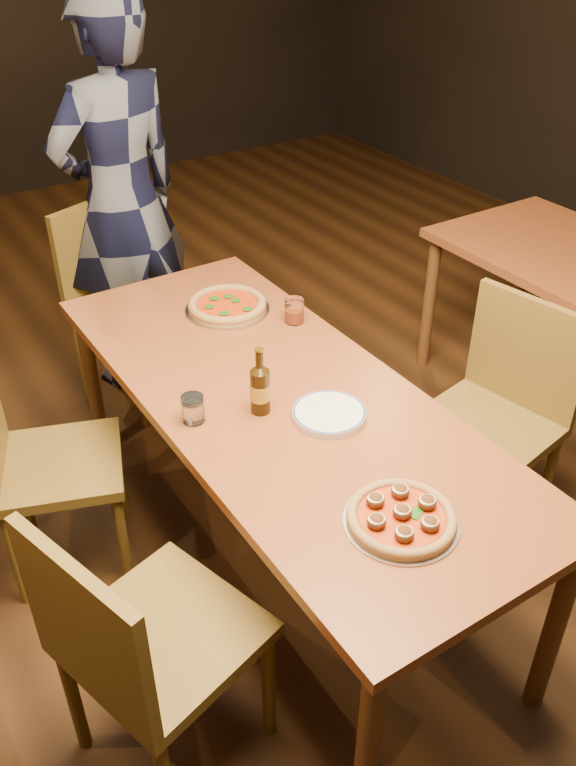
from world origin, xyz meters
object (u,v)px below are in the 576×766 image
chair_main_e (484,427)px  chair_end (134,304)px  beer_bottle (260,390)px  table_main (280,411)px  chair_main_nw (163,633)px  chair_main_sw (59,463)px  water_glass (193,409)px  pizza_margherita (227,305)px  diner (122,201)px  pizza_meatball (402,517)px  amber_glass (294,311)px  plate_stack (329,414)px

chair_main_e → chair_end: size_ratio=0.98×
chair_end → beer_bottle: bearing=-116.3°
table_main → chair_main_nw: 0.81m
chair_main_sw → chair_main_e: (1.36, -0.68, 0.03)m
chair_main_nw → table_main: bearing=-71.8°
water_glass → pizza_margherita: bearing=52.6°
diner → pizza_meatball: bearing=73.5°
pizza_meatball → water_glass: 0.73m
table_main → chair_main_e: bearing=-20.2°
chair_main_sw → diner: diner is taller
table_main → chair_main_nw: chair_main_nw is taller
chair_main_sw → water_glass: size_ratio=10.31×
chair_main_nw → beer_bottle: (0.55, 0.40, 0.34)m
table_main → water_glass: water_glass is taller
amber_glass → beer_bottle: bearing=-133.7°
amber_glass → diner: (-0.22, 1.11, 0.12)m
pizza_meatball → amber_glass: size_ratio=3.32×
pizza_margherita → diner: diner is taller
chair_main_nw → amber_glass: bearing=-65.6°
pizza_meatball → beer_bottle: (-0.05, 0.62, 0.06)m
chair_end → chair_main_sw: bearing=-148.5°
chair_main_sw → pizza_margherita: (0.78, 0.17, 0.32)m
chair_main_sw → chair_end: 1.09m
pizza_meatball → table_main: bearing=85.9°
beer_bottle → water_glass: beer_bottle is taller
table_main → pizza_margherita: bearing=77.4°
pizza_meatball → plate_stack: 0.49m
chair_main_e → beer_bottle: 0.91m
chair_main_e → chair_main_nw: bearing=-92.6°
water_glass → diner: (0.38, 1.46, 0.12)m
chair_main_sw → pizza_meatball: chair_main_sw is taller
pizza_margherita → water_glass: bearing=-127.4°
chair_end → table_main: bearing=-112.0°
pizza_margherita → amber_glass: amber_glass is taller
table_main → amber_glass: size_ratio=21.84×
water_glass → amber_glass: size_ratio=0.96×
chair_main_nw → plate_stack: 0.81m
table_main → pizza_margherita: 0.61m
plate_stack → chair_main_nw: bearing=-160.0°
chair_end → pizza_meatball: chair_end is taller
beer_bottle → water_glass: 0.21m
chair_main_e → plate_stack: (-0.65, 0.07, 0.28)m
chair_main_nw → chair_main_sw: (0.00, 0.87, -0.03)m
chair_end → water_glass: chair_end is taller
chair_end → plate_stack: bearing=-109.5°
pizza_meatball → diner: diner is taller
table_main → beer_bottle: size_ratio=8.98×
beer_bottle → diner: 1.54m
chair_main_sw → chair_end: (0.66, 0.87, 0.04)m
chair_end → pizza_margherita: size_ratio=3.03×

